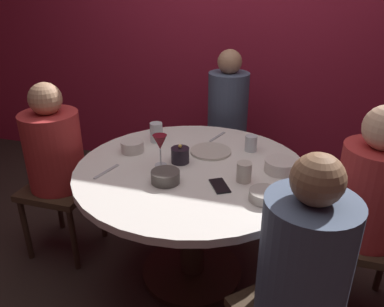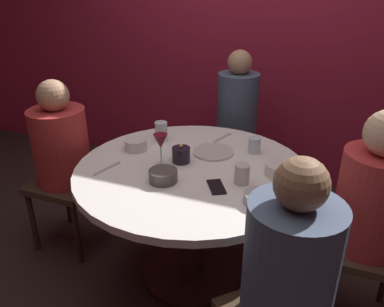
# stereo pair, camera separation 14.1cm
# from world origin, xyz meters

# --- Properties ---
(ground_plane) EXTENTS (8.00, 8.00, 0.00)m
(ground_plane) POSITION_xyz_m (0.00, 0.00, 0.00)
(ground_plane) COLOR #2D231E
(back_wall) EXTENTS (6.00, 0.10, 2.60)m
(back_wall) POSITION_xyz_m (0.00, 1.46, 1.30)
(back_wall) COLOR maroon
(back_wall) RESTS_ON ground
(dining_table) EXTENTS (1.25, 1.25, 0.72)m
(dining_table) POSITION_xyz_m (0.00, 0.00, 0.56)
(dining_table) COLOR white
(dining_table) RESTS_ON ground
(seated_diner_left) EXTENTS (0.40, 0.40, 1.12)m
(seated_diner_left) POSITION_xyz_m (-0.86, 0.00, 0.69)
(seated_diner_left) COLOR #3F2D1E
(seated_diner_left) RESTS_ON ground
(seated_diner_back) EXTENTS (0.40, 0.40, 1.19)m
(seated_diner_back) POSITION_xyz_m (0.00, 0.92, 0.73)
(seated_diner_back) COLOR #3F2D1E
(seated_diner_back) RESTS_ON ground
(seated_diner_right) EXTENTS (0.40, 0.40, 1.15)m
(seated_diner_right) POSITION_xyz_m (0.89, 0.00, 0.71)
(seated_diner_right) COLOR #3F2D1E
(seated_diner_right) RESTS_ON ground
(seated_diner_front_right) EXTENTS (0.57, 0.57, 1.15)m
(seated_diner_front_right) POSITION_xyz_m (0.60, -0.60, 0.71)
(seated_diner_front_right) COLOR #3F2D1E
(seated_diner_front_right) RESTS_ON ground
(candle_holder) EXTENTS (0.10, 0.10, 0.11)m
(candle_holder) POSITION_xyz_m (-0.08, 0.04, 0.76)
(candle_holder) COLOR black
(candle_holder) RESTS_ON dining_table
(wine_glass) EXTENTS (0.08, 0.08, 0.18)m
(wine_glass) POSITION_xyz_m (-0.17, -0.03, 0.85)
(wine_glass) COLOR silver
(wine_glass) RESTS_ON dining_table
(dinner_plate) EXTENTS (0.24, 0.24, 0.01)m
(dinner_plate) POSITION_xyz_m (0.05, 0.21, 0.73)
(dinner_plate) COLOR beige
(dinner_plate) RESTS_ON dining_table
(cell_phone) EXTENTS (0.13, 0.16, 0.01)m
(cell_phone) POSITION_xyz_m (0.19, -0.16, 0.73)
(cell_phone) COLOR black
(cell_phone) RESTS_ON dining_table
(bowl_serving_large) EXTENTS (0.13, 0.13, 0.06)m
(bowl_serving_large) POSITION_xyz_m (-0.39, 0.09, 0.75)
(bowl_serving_large) COLOR silver
(bowl_serving_large) RESTS_ON dining_table
(bowl_salad_center) EXTENTS (0.17, 0.17, 0.06)m
(bowl_salad_center) POSITION_xyz_m (0.45, 0.09, 0.75)
(bowl_salad_center) COLOR silver
(bowl_salad_center) RESTS_ON dining_table
(bowl_small_white) EXTENTS (0.14, 0.14, 0.05)m
(bowl_small_white) POSITION_xyz_m (0.41, -0.22, 0.74)
(bowl_small_white) COLOR #B2ADA3
(bowl_small_white) RESTS_ON dining_table
(bowl_sauce_side) EXTENTS (0.14, 0.14, 0.06)m
(bowl_sauce_side) POSITION_xyz_m (-0.08, -0.19, 0.75)
(bowl_sauce_side) COLOR #4C4742
(bowl_sauce_side) RESTS_ON dining_table
(cup_near_candle) EXTENTS (0.07, 0.07, 0.09)m
(cup_near_candle) POSITION_xyz_m (0.27, 0.30, 0.77)
(cup_near_candle) COLOR silver
(cup_near_candle) RESTS_ON dining_table
(cup_by_left_diner) EXTENTS (0.07, 0.07, 0.10)m
(cup_by_left_diner) POSITION_xyz_m (0.29, -0.07, 0.77)
(cup_by_left_diner) COLOR beige
(cup_by_left_diner) RESTS_ON dining_table
(cup_by_right_diner) EXTENTS (0.08, 0.08, 0.12)m
(cup_by_right_diner) POSITION_xyz_m (-0.31, 0.27, 0.78)
(cup_by_right_diner) COLOR silver
(cup_by_right_diner) RESTS_ON dining_table
(fork_near_plate) EXTENTS (0.07, 0.18, 0.01)m
(fork_near_plate) POSITION_xyz_m (0.03, 0.45, 0.72)
(fork_near_plate) COLOR #B7B7BC
(fork_near_plate) RESTS_ON dining_table
(knife_near_plate) EXTENTS (0.06, 0.18, 0.01)m
(knife_near_plate) POSITION_xyz_m (-0.41, -0.18, 0.72)
(knife_near_plate) COLOR #B7B7BC
(knife_near_plate) RESTS_ON dining_table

